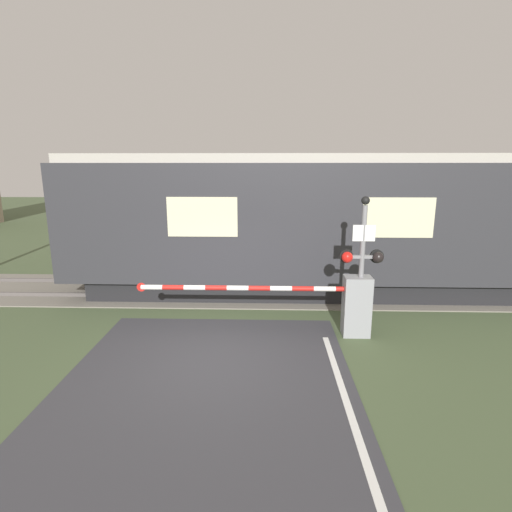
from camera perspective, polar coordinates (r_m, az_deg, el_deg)
ground_plane at (r=8.27m, az=-5.99°, el=-14.29°), size 80.00×80.00×0.00m
track_bed at (r=12.26m, az=-3.29°, el=-4.91°), size 36.00×3.20×0.13m
train at (r=12.21m, az=17.58°, el=4.32°), size 18.29×2.76×4.06m
crossing_barrier at (r=9.18m, az=12.08°, el=-6.64°), size 5.24×0.44×1.37m
signal_post at (r=8.95m, az=14.92°, el=-0.36°), size 0.96×0.26×3.13m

